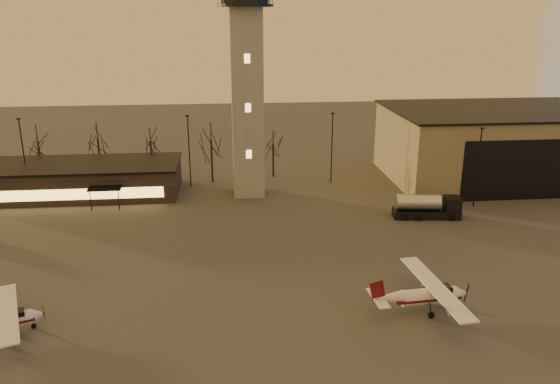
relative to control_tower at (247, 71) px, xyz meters
name	(u,v)px	position (x,y,z in m)	size (l,w,h in m)	color
ground	(265,305)	(0.00, -30.00, -16.33)	(220.00, 220.00, 0.00)	#42403D
control_tower	(247,71)	(0.00, 0.00, 0.00)	(6.80, 6.80, 32.60)	gray
hangar	(494,144)	(36.00, 3.98, -11.17)	(30.60, 20.60, 10.30)	#8D805C
terminal	(84,179)	(-21.99, 1.98, -14.17)	(25.40, 12.20, 4.30)	black
light_poles	(252,153)	(0.50, 1.00, -10.92)	(58.50, 12.25, 10.14)	black
tree_row	(151,138)	(-13.70, 9.16, -10.39)	(37.20, 9.20, 8.80)	black
cessna_front	(430,298)	(13.37, -32.06, -15.27)	(8.90, 11.24, 3.09)	white
cessna_rear	(5,324)	(-19.82, -32.43, -15.41)	(7.76, 9.44, 2.66)	silver
fuel_truck	(426,208)	(20.63, -11.18, -15.18)	(8.03, 3.35, 2.90)	black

